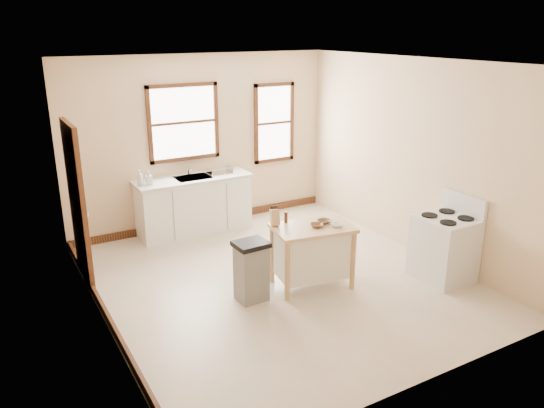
{
  "coord_description": "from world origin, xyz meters",
  "views": [
    {
      "loc": [
        -3.22,
        -5.45,
        3.2
      ],
      "look_at": [
        0.12,
        0.4,
        0.93
      ],
      "focal_mm": 35.0,
      "sensor_mm": 36.0,
      "label": 1
    }
  ],
  "objects_px": {
    "soap_bottle_a": "(140,178)",
    "bowl_b": "(324,221)",
    "dish_rack": "(219,171)",
    "kitchen_island": "(312,256)",
    "knife_block": "(275,218)",
    "pepper_grinder": "(286,217)",
    "bowl_c": "(337,225)",
    "soap_bottle_b": "(149,178)",
    "bowl_a": "(317,225)",
    "trash_bin": "(251,271)",
    "gas_stove": "(445,239)"
  },
  "relations": [
    {
      "from": "soap_bottle_a",
      "to": "bowl_b",
      "type": "height_order",
      "value": "soap_bottle_a"
    },
    {
      "from": "soap_bottle_b",
      "to": "bowl_a",
      "type": "distance_m",
      "value": 2.86
    },
    {
      "from": "soap_bottle_a",
      "to": "dish_rack",
      "type": "height_order",
      "value": "soap_bottle_a"
    },
    {
      "from": "knife_block",
      "to": "dish_rack",
      "type": "bearing_deg",
      "value": 95.7
    },
    {
      "from": "kitchen_island",
      "to": "soap_bottle_a",
      "type": "bearing_deg",
      "value": 129.94
    },
    {
      "from": "kitchen_island",
      "to": "pepper_grinder",
      "type": "height_order",
      "value": "pepper_grinder"
    },
    {
      "from": "bowl_b",
      "to": "bowl_c",
      "type": "bearing_deg",
      "value": -69.78
    },
    {
      "from": "bowl_b",
      "to": "pepper_grinder",
      "type": "bearing_deg",
      "value": 148.64
    },
    {
      "from": "pepper_grinder",
      "to": "bowl_c",
      "type": "bearing_deg",
      "value": -41.93
    },
    {
      "from": "soap_bottle_a",
      "to": "kitchen_island",
      "type": "height_order",
      "value": "soap_bottle_a"
    },
    {
      "from": "bowl_c",
      "to": "soap_bottle_b",
      "type": "bearing_deg",
      "value": 120.85
    },
    {
      "from": "knife_block",
      "to": "soap_bottle_a",
      "type": "bearing_deg",
      "value": 127.63
    },
    {
      "from": "kitchen_island",
      "to": "pepper_grinder",
      "type": "xyz_separation_m",
      "value": [
        -0.23,
        0.28,
        0.48
      ]
    },
    {
      "from": "trash_bin",
      "to": "gas_stove",
      "type": "distance_m",
      "value": 2.59
    },
    {
      "from": "soap_bottle_a",
      "to": "bowl_b",
      "type": "distance_m",
      "value": 2.97
    },
    {
      "from": "soap_bottle_a",
      "to": "soap_bottle_b",
      "type": "xyz_separation_m",
      "value": [
        0.14,
        -0.02,
        -0.02
      ]
    },
    {
      "from": "dish_rack",
      "to": "bowl_c",
      "type": "relative_size",
      "value": 2.61
    },
    {
      "from": "bowl_c",
      "to": "pepper_grinder",
      "type": "bearing_deg",
      "value": 138.07
    },
    {
      "from": "soap_bottle_a",
      "to": "bowl_b",
      "type": "bearing_deg",
      "value": -45.65
    },
    {
      "from": "soap_bottle_b",
      "to": "kitchen_island",
      "type": "height_order",
      "value": "soap_bottle_b"
    },
    {
      "from": "soap_bottle_a",
      "to": "pepper_grinder",
      "type": "distance_m",
      "value": 2.53
    },
    {
      "from": "bowl_b",
      "to": "trash_bin",
      "type": "xyz_separation_m",
      "value": [
        -1.04,
        0.02,
        -0.45
      ]
    },
    {
      "from": "pepper_grinder",
      "to": "bowl_a",
      "type": "height_order",
      "value": "pepper_grinder"
    },
    {
      "from": "soap_bottle_a",
      "to": "trash_bin",
      "type": "bearing_deg",
      "value": -65.59
    },
    {
      "from": "soap_bottle_b",
      "to": "trash_bin",
      "type": "height_order",
      "value": "soap_bottle_b"
    },
    {
      "from": "bowl_a",
      "to": "gas_stove",
      "type": "height_order",
      "value": "gas_stove"
    },
    {
      "from": "knife_block",
      "to": "pepper_grinder",
      "type": "xyz_separation_m",
      "value": [
        0.17,
        0.01,
        -0.03
      ]
    },
    {
      "from": "knife_block",
      "to": "bowl_b",
      "type": "relative_size",
      "value": 1.15
    },
    {
      "from": "bowl_a",
      "to": "bowl_b",
      "type": "xyz_separation_m",
      "value": [
        0.16,
        0.06,
        0.0
      ]
    },
    {
      "from": "dish_rack",
      "to": "gas_stove",
      "type": "xyz_separation_m",
      "value": [
        1.76,
        -3.2,
        -0.41
      ]
    },
    {
      "from": "pepper_grinder",
      "to": "bowl_b",
      "type": "xyz_separation_m",
      "value": [
        0.42,
        -0.25,
        -0.05
      ]
    },
    {
      "from": "gas_stove",
      "to": "trash_bin",
      "type": "bearing_deg",
      "value": 163.56
    },
    {
      "from": "dish_rack",
      "to": "trash_bin",
      "type": "distance_m",
      "value": 2.63
    },
    {
      "from": "soap_bottle_b",
      "to": "bowl_a",
      "type": "bearing_deg",
      "value": -52.52
    },
    {
      "from": "trash_bin",
      "to": "soap_bottle_a",
      "type": "bearing_deg",
      "value": 101.17
    },
    {
      "from": "kitchen_island",
      "to": "trash_bin",
      "type": "bearing_deg",
      "value": -173.3
    },
    {
      "from": "kitchen_island",
      "to": "bowl_a",
      "type": "xyz_separation_m",
      "value": [
        0.03,
        -0.04,
        0.43
      ]
    },
    {
      "from": "dish_rack",
      "to": "kitchen_island",
      "type": "distance_m",
      "value": 2.58
    },
    {
      "from": "kitchen_island",
      "to": "bowl_a",
      "type": "bearing_deg",
      "value": -41.17
    },
    {
      "from": "pepper_grinder",
      "to": "dish_rack",
      "type": "bearing_deg",
      "value": 87.73
    },
    {
      "from": "soap_bottle_a",
      "to": "trash_bin",
      "type": "xyz_separation_m",
      "value": [
        0.6,
        -2.45,
        -0.66
      ]
    },
    {
      "from": "kitchen_island",
      "to": "trash_bin",
      "type": "distance_m",
      "value": 0.85
    },
    {
      "from": "soap_bottle_a",
      "to": "soap_bottle_b",
      "type": "relative_size",
      "value": 1.2
    },
    {
      "from": "soap_bottle_b",
      "to": "soap_bottle_a",
      "type": "bearing_deg",
      "value": -177.05
    },
    {
      "from": "soap_bottle_a",
      "to": "knife_block",
      "type": "height_order",
      "value": "soap_bottle_a"
    },
    {
      "from": "soap_bottle_b",
      "to": "kitchen_island",
      "type": "distance_m",
      "value": 2.87
    },
    {
      "from": "bowl_a",
      "to": "bowl_c",
      "type": "height_order",
      "value": "bowl_c"
    },
    {
      "from": "gas_stove",
      "to": "soap_bottle_b",
      "type": "bearing_deg",
      "value": 132.9
    },
    {
      "from": "pepper_grinder",
      "to": "bowl_c",
      "type": "distance_m",
      "value": 0.65
    },
    {
      "from": "soap_bottle_b",
      "to": "gas_stove",
      "type": "xyz_separation_m",
      "value": [
        2.94,
        -3.16,
        -0.46
      ]
    }
  ]
}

